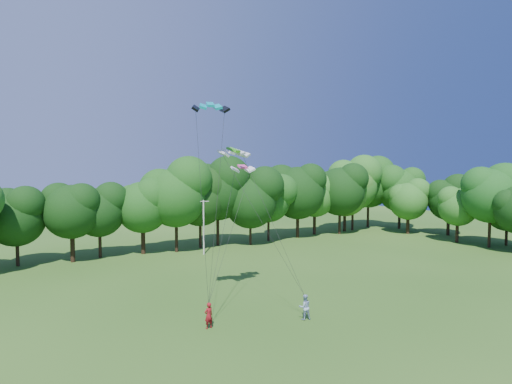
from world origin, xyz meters
TOP-DOWN VIEW (x-y plane):
  - ground at (0.00, 0.00)m, footprint 160.00×160.00m
  - utility_pole at (3.94, 32.48)m, footprint 1.43×0.37m
  - kite_flyer_left at (-6.01, 9.74)m, footprint 0.74×0.56m
  - kite_flyer_right at (0.78, 7.49)m, footprint 1.09×0.95m
  - kite_teal at (-4.78, 11.85)m, footprint 2.92×1.99m
  - kite_green at (-2.18, 13.07)m, footprint 2.85×1.74m
  - kite_pink at (-0.40, 14.68)m, footprint 2.19×1.38m
  - tree_back_center at (5.35, 36.76)m, footprint 7.85×7.85m
  - tree_back_east at (34.04, 37.36)m, footprint 8.97×8.97m
  - tree_flank_east at (40.76, 15.22)m, footprint 8.52×8.52m

SIDE VIEW (x-z plane):
  - ground at x=0.00m, z-range 0.00..0.00m
  - kite_flyer_left at x=-6.01m, z-range 0.00..1.84m
  - kite_flyer_right at x=0.78m, z-range 0.00..1.89m
  - utility_pole at x=3.94m, z-range 0.13..7.33m
  - tree_back_center at x=5.35m, z-range 1.42..12.84m
  - tree_flank_east at x=40.76m, z-range 1.54..13.93m
  - tree_back_east at x=34.04m, z-range 1.62..14.67m
  - kite_pink at x=-0.40m, z-range 11.21..11.60m
  - kite_green at x=-2.18m, z-range 12.49..12.99m
  - kite_teal at x=-4.78m, z-range 15.68..16.25m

